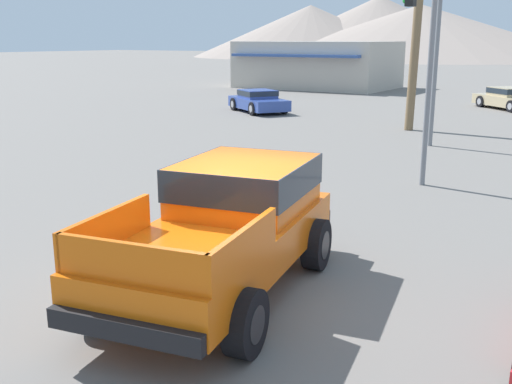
{
  "coord_description": "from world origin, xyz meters",
  "views": [
    {
      "loc": [
        4.85,
        -7.2,
        3.72
      ],
      "look_at": [
        -0.03,
        0.6,
        1.37
      ],
      "focal_mm": 42.0,
      "sensor_mm": 36.0,
      "label": 1
    }
  ],
  "objects_px": {
    "orange_pickup_truck": "(230,219)",
    "parked_car_tan": "(509,98)",
    "parked_car_blue": "(258,101)",
    "traffic_light_main": "(426,28)"
  },
  "relations": [
    {
      "from": "orange_pickup_truck",
      "to": "parked_car_tan",
      "type": "relative_size",
      "value": 1.26
    },
    {
      "from": "orange_pickup_truck",
      "to": "parked_car_blue",
      "type": "distance_m",
      "value": 23.08
    },
    {
      "from": "parked_car_tan",
      "to": "traffic_light_main",
      "type": "bearing_deg",
      "value": 42.61
    },
    {
      "from": "parked_car_blue",
      "to": "traffic_light_main",
      "type": "height_order",
      "value": "traffic_light_main"
    },
    {
      "from": "orange_pickup_truck",
      "to": "traffic_light_main",
      "type": "height_order",
      "value": "traffic_light_main"
    },
    {
      "from": "orange_pickup_truck",
      "to": "parked_car_blue",
      "type": "xyz_separation_m",
      "value": [
        -11.81,
        19.83,
        -0.47
      ]
    },
    {
      "from": "orange_pickup_truck",
      "to": "parked_car_tan",
      "type": "distance_m",
      "value": 28.25
    },
    {
      "from": "parked_car_blue",
      "to": "traffic_light_main",
      "type": "relative_size",
      "value": 0.74
    },
    {
      "from": "parked_car_blue",
      "to": "traffic_light_main",
      "type": "xyz_separation_m",
      "value": [
        10.75,
        -6.91,
        3.5
      ]
    },
    {
      "from": "parked_car_blue",
      "to": "parked_car_tan",
      "type": "relative_size",
      "value": 1.01
    }
  ]
}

